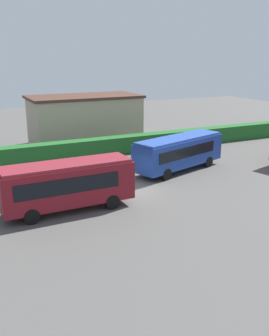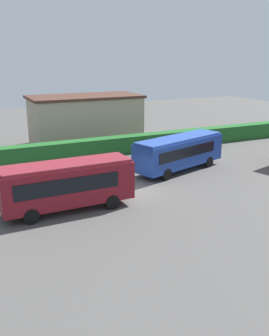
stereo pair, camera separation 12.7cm
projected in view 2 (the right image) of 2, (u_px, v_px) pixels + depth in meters
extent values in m
plane|color=#514F4C|center=(129.00, 190.00, 30.14)|extent=(105.39, 105.39, 0.00)
cube|color=maroon|center=(67.00, 184.00, 25.82)|extent=(8.81, 2.69, 2.56)
cube|color=maroon|center=(66.00, 164.00, 25.44)|extent=(8.54, 2.49, 0.20)
cube|color=black|center=(57.00, 175.00, 26.71)|extent=(6.84, 0.17, 1.02)
cube|color=black|center=(69.00, 186.00, 24.51)|extent=(6.84, 0.17, 1.02)
cube|color=black|center=(127.00, 171.00, 27.64)|extent=(0.08, 2.08, 1.07)
cube|color=silver|center=(127.00, 160.00, 27.41)|extent=(0.07, 1.39, 0.28)
cylinder|color=black|center=(99.00, 192.00, 28.37)|extent=(1.01, 0.30, 1.00)
cylinder|color=black|center=(112.00, 202.00, 26.37)|extent=(1.01, 0.30, 1.00)
cylinder|color=black|center=(24.00, 204.00, 26.02)|extent=(1.01, 0.30, 1.00)
cylinder|color=black|center=(31.00, 216.00, 24.03)|extent=(1.01, 0.30, 1.00)
sphere|color=silver|center=(123.00, 185.00, 28.59)|extent=(0.22, 0.22, 0.22)
sphere|color=silver|center=(131.00, 191.00, 27.39)|extent=(0.22, 0.22, 0.22)
cube|color=navy|center=(179.00, 152.00, 34.76)|extent=(9.67, 5.22, 2.33)
cube|color=#2747A0|center=(180.00, 138.00, 34.41)|extent=(9.34, 4.94, 0.20)
cube|color=black|center=(166.00, 147.00, 35.39)|extent=(6.96, 2.21, 0.93)
cube|color=black|center=(188.00, 152.00, 33.59)|extent=(6.96, 2.21, 0.93)
cube|color=black|center=(211.00, 141.00, 37.75)|extent=(0.66, 2.00, 0.98)
cube|color=silver|center=(211.00, 134.00, 37.55)|extent=(0.46, 1.35, 0.28)
cylinder|color=black|center=(189.00, 157.00, 37.82)|extent=(1.04, 0.57, 1.00)
cylinder|color=black|center=(209.00, 162.00, 36.18)|extent=(1.04, 0.57, 1.00)
cylinder|color=black|center=(147.00, 169.00, 34.03)|extent=(1.04, 0.57, 1.00)
cylinder|color=black|center=(167.00, 174.00, 32.39)|extent=(1.04, 0.57, 1.00)
sphere|color=silver|center=(205.00, 151.00, 38.56)|extent=(0.22, 0.22, 0.22)
sphere|color=silver|center=(216.00, 153.00, 37.58)|extent=(0.22, 0.22, 0.22)
cube|color=olive|center=(46.00, 189.00, 29.22)|extent=(0.31, 0.35, 0.84)
cube|color=silver|center=(46.00, 179.00, 29.00)|extent=(0.37, 0.52, 0.73)
sphere|color=beige|center=(45.00, 173.00, 28.86)|extent=(0.23, 0.23, 0.23)
cube|color=#205E25|center=(83.00, 149.00, 39.43)|extent=(64.69, 1.57, 1.80)
cube|color=tan|center=(86.00, 121.00, 45.35)|extent=(12.17, 6.25, 5.28)
cube|color=#4C2D23|center=(85.00, 97.00, 44.56)|extent=(12.66, 6.49, 0.30)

